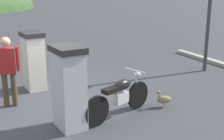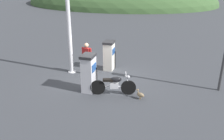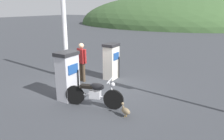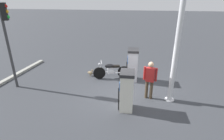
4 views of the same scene
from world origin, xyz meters
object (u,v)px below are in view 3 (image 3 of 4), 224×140
at_px(wandering_duck, 126,111).
at_px(canopy_support_pole, 65,29).
at_px(fuel_pump_near, 68,76).
at_px(fuel_pump_far, 111,61).
at_px(motorcycle_near_pump, 94,93).
at_px(attendant_person, 82,60).

distance_m(wandering_duck, canopy_support_pole, 4.88).
distance_m(fuel_pump_near, canopy_support_pole, 2.79).
height_order(fuel_pump_far, motorcycle_near_pump, fuel_pump_far).
bearing_deg(motorcycle_near_pump, attendant_person, 139.10).
relative_size(fuel_pump_near, attendant_person, 1.01).
xyz_separation_m(fuel_pump_near, motorcycle_near_pump, (1.15, -0.00, -0.40)).
height_order(motorcycle_near_pump, wandering_duck, motorcycle_near_pump).
bearing_deg(fuel_pump_far, canopy_support_pole, -150.07).
relative_size(fuel_pump_far, wandering_duck, 3.82).
xyz_separation_m(fuel_pump_far, motorcycle_near_pump, (1.15, -2.73, -0.35)).
bearing_deg(fuel_pump_far, attendant_person, -130.79).
distance_m(fuel_pump_near, wandering_duck, 2.43).
relative_size(motorcycle_near_pump, attendant_person, 1.14).
bearing_deg(canopy_support_pole, fuel_pump_far, 29.93).
distance_m(fuel_pump_far, wandering_duck, 3.68).
bearing_deg(motorcycle_near_pump, fuel_pump_near, 179.78).
bearing_deg(fuel_pump_near, wandering_duck, -1.31).
height_order(fuel_pump_near, motorcycle_near_pump, fuel_pump_near).
distance_m(fuel_pump_far, canopy_support_pole, 2.45).
xyz_separation_m(motorcycle_near_pump, canopy_support_pole, (-2.90, 1.72, 1.74)).
height_order(fuel_pump_far, wandering_duck, fuel_pump_far).
bearing_deg(canopy_support_pole, motorcycle_near_pump, -30.69).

